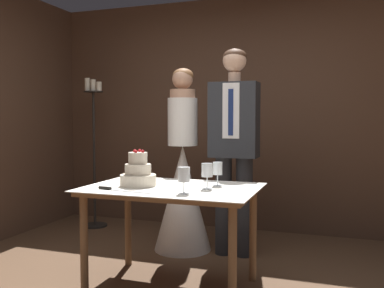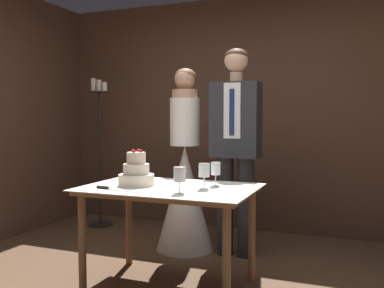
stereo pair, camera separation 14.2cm
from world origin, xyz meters
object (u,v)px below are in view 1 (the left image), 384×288
(wine_glass_near, at_px, (184,175))
(bride, at_px, (183,184))
(wine_glass_middle, at_px, (207,171))
(groom, at_px, (234,140))
(cake_table, at_px, (172,199))
(wine_glass_far, at_px, (218,170))
(cake_knife, at_px, (115,189))
(tiered_cake, at_px, (138,174))
(candle_stand, at_px, (94,151))

(wine_glass_near, height_order, bride, bride)
(wine_glass_middle, xyz_separation_m, groom, (-0.02, 0.89, 0.18))
(cake_table, bearing_deg, bride, 105.61)
(wine_glass_near, xyz_separation_m, wine_glass_far, (0.12, 0.40, -0.00))
(wine_glass_middle, bearing_deg, cake_knife, -155.10)
(tiered_cake, distance_m, cake_knife, 0.26)
(wine_glass_far, xyz_separation_m, candle_stand, (-1.82, 1.21, 0.00))
(cake_knife, bearing_deg, wine_glass_far, 42.60)
(groom, bearing_deg, cake_table, -105.62)
(wine_glass_middle, xyz_separation_m, bride, (-0.52, 0.89, -0.25))
(tiered_cake, height_order, wine_glass_near, tiered_cake)
(wine_glass_far, distance_m, bride, 0.94)
(cake_table, bearing_deg, cake_knife, -139.77)
(cake_table, relative_size, wine_glass_middle, 6.84)
(groom, bearing_deg, wine_glass_far, -85.97)
(wine_glass_middle, relative_size, wine_glass_far, 1.03)
(cake_knife, bearing_deg, candle_stand, 133.62)
(cake_knife, bearing_deg, tiered_cake, 81.73)
(tiered_cake, height_order, bride, bride)
(wine_glass_near, height_order, candle_stand, candle_stand)
(candle_stand, bearing_deg, cake_knife, -53.97)
(wine_glass_middle, bearing_deg, tiered_cake, -175.52)
(cake_table, relative_size, wine_glass_near, 7.03)
(wine_glass_far, bearing_deg, wine_glass_middle, -101.14)
(wine_glass_middle, relative_size, groom, 0.10)
(cake_knife, bearing_deg, wine_glass_middle, 32.49)
(candle_stand, bearing_deg, wine_glass_middle, -37.55)
(cake_knife, xyz_separation_m, candle_stand, (-1.20, 1.65, 0.11))
(cake_table, bearing_deg, wine_glass_middle, 0.31)
(groom, bearing_deg, wine_glass_near, -93.55)
(wine_glass_near, xyz_separation_m, groom, (0.07, 1.12, 0.18))
(wine_glass_middle, distance_m, wine_glass_far, 0.16)
(cake_table, distance_m, tiered_cake, 0.32)
(groom, height_order, candle_stand, groom)
(wine_glass_near, distance_m, candle_stand, 2.34)
(cake_table, bearing_deg, candle_stand, 137.86)
(tiered_cake, height_order, groom, groom)
(cake_table, xyz_separation_m, wine_glass_far, (0.30, 0.16, 0.21))
(tiered_cake, bearing_deg, cake_table, 8.79)
(wine_glass_near, height_order, groom, groom)
(wine_glass_far, xyz_separation_m, bride, (-0.55, 0.72, -0.24))
(cake_table, height_order, cake_knife, cake_knife)
(tiered_cake, bearing_deg, candle_stand, 131.79)
(cake_knife, distance_m, wine_glass_middle, 0.66)
(cake_knife, relative_size, wine_glass_middle, 2.38)
(tiered_cake, height_order, wine_glass_middle, tiered_cake)
(wine_glass_middle, xyz_separation_m, wine_glass_far, (0.03, 0.16, -0.01))
(cake_table, distance_m, wine_glass_middle, 0.35)
(cake_table, bearing_deg, tiered_cake, -171.21)
(wine_glass_near, bearing_deg, wine_glass_middle, 69.23)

